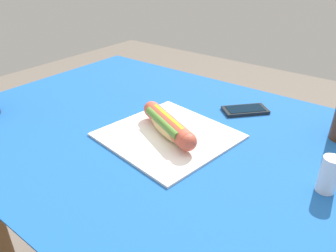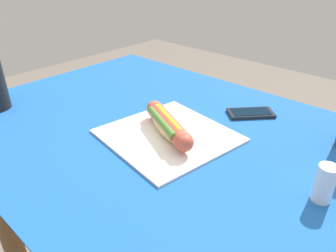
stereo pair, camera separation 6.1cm
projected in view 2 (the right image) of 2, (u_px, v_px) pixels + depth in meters
name	position (u px, v px, depth m)	size (l,w,h in m)	color
dining_table	(165.00, 176.00, 0.89)	(1.18, 0.83, 0.78)	brown
paper_wrapper	(168.00, 135.00, 0.80)	(0.29, 0.28, 0.01)	silver
hot_dog	(168.00, 125.00, 0.78)	(0.22, 0.12, 0.05)	#DBB26B
cell_phone	(251.00, 113.00, 0.90)	(0.13, 0.14, 0.01)	black
salt_shaker	(325.00, 184.00, 0.58)	(0.04, 0.04, 0.08)	silver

